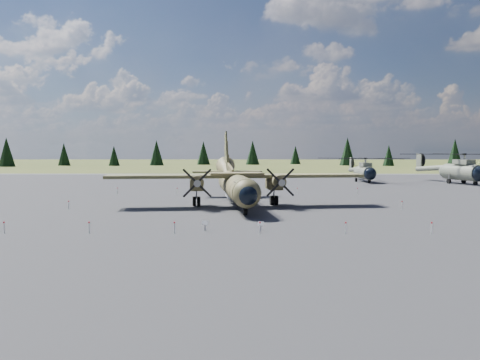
{
  "coord_description": "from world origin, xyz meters",
  "views": [
    {
      "loc": [
        0.83,
        -45.94,
        5.86
      ],
      "look_at": [
        0.49,
        2.0,
        2.8
      ],
      "focal_mm": 35.0,
      "sensor_mm": 36.0,
      "label": 1
    }
  ],
  "objects": [
    {
      "name": "helicopter_mid",
      "position": [
        38.47,
        34.84,
        3.77
      ],
      "size": [
        25.21,
        26.56,
        5.32
      ],
      "rotation": [
        0.0,
        0.0,
        0.23
      ],
      "color": "slate",
      "rests_on": "ground"
    },
    {
      "name": "transport_plane",
      "position": [
        -0.05,
        3.79,
        2.53
      ],
      "size": [
        26.8,
        24.21,
        8.82
      ],
      "rotation": [
        0.0,
        0.0,
        0.12
      ],
      "color": "#34371D",
      "rests_on": "ground"
    },
    {
      "name": "info_placard_left",
      "position": [
        -1.95,
        -12.32,
        0.5
      ],
      "size": [
        0.52,
        0.35,
        0.76
      ],
      "rotation": [
        0.0,
        0.0,
        -0.33
      ],
      "color": "gray",
      "rests_on": "ground"
    },
    {
      "name": "apron",
      "position": [
        0.0,
        10.0,
        0.0
      ],
      "size": [
        120.0,
        120.0,
        0.04
      ],
      "primitive_type": "cube",
      "color": "slate",
      "rests_on": "ground"
    },
    {
      "name": "info_placard_right",
      "position": [
        2.1,
        -12.14,
        0.44
      ],
      "size": [
        0.46,
        0.31,
        0.67
      ],
      "rotation": [
        0.0,
        0.0,
        -0.35
      ],
      "color": "gray",
      "rests_on": "ground"
    },
    {
      "name": "treeline",
      "position": [
        -1.07,
        6.18,
        4.68
      ],
      "size": [
        302.7,
        310.48,
        10.93
      ],
      "color": "black",
      "rests_on": "ground"
    },
    {
      "name": "barrier_fence",
      "position": [
        -0.46,
        -0.08,
        0.51
      ],
      "size": [
        33.12,
        29.62,
        0.85
      ],
      "color": "silver",
      "rests_on": "ground"
    },
    {
      "name": "ground",
      "position": [
        0.0,
        0.0,
        0.0
      ],
      "size": [
        500.0,
        500.0,
        0.0
      ],
      "primitive_type": "plane",
      "color": "brown",
      "rests_on": "ground"
    },
    {
      "name": "helicopter_near",
      "position": [
        23.0,
        39.52,
        3.19
      ],
      "size": [
        17.95,
        21.01,
        4.49
      ],
      "rotation": [
        0.0,
        0.0,
        0.02
      ],
      "color": "slate",
      "rests_on": "ground"
    }
  ]
}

